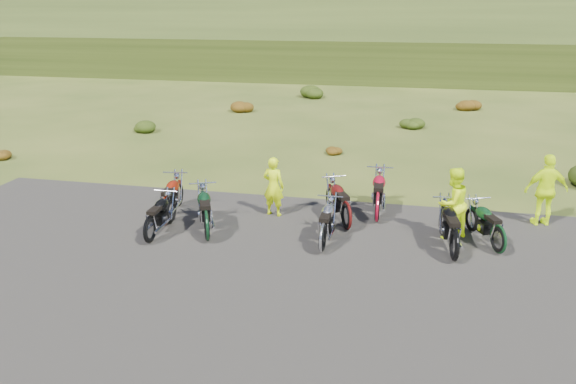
% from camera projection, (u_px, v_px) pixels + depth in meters
% --- Properties ---
extents(ground, '(300.00, 300.00, 0.00)m').
position_uv_depth(ground, '(293.00, 258.00, 12.66)').
color(ground, '#344617').
rests_on(ground, ground).
extents(gravel_pad, '(20.00, 12.00, 0.04)m').
position_uv_depth(gravel_pad, '(272.00, 302.00, 10.81)').
color(gravel_pad, black).
rests_on(gravel_pad, ground).
extents(hill_slope, '(300.00, 45.97, 9.37)m').
position_uv_depth(hill_slope, '(389.00, 57.00, 58.94)').
color(hill_slope, '#2C3B13').
rests_on(hill_slope, ground).
extents(hill_plateau, '(300.00, 90.00, 9.17)m').
position_uv_depth(hill_plateau, '(402.00, 30.00, 114.48)').
color(hill_plateau, '#2C3B13').
rests_on(hill_plateau, ground).
extents(shrub_0, '(0.77, 0.77, 0.45)m').
position_uv_depth(shrub_0, '(5.00, 153.00, 20.52)').
color(shrub_0, '#67320C').
rests_on(shrub_0, ground).
extents(shrub_1, '(1.03, 1.03, 0.61)m').
position_uv_depth(shrub_1, '(143.00, 125.00, 24.83)').
color(shrub_1, black).
rests_on(shrub_1, ground).
extents(shrub_2, '(1.30, 1.30, 0.77)m').
position_uv_depth(shrub_2, '(241.00, 105.00, 29.13)').
color(shrub_2, '#67320C').
rests_on(shrub_2, ground).
extents(shrub_3, '(1.56, 1.56, 0.92)m').
position_uv_depth(shrub_3, '(313.00, 90.00, 33.44)').
color(shrub_3, black).
rests_on(shrub_3, ground).
extents(shrub_4, '(0.77, 0.77, 0.45)m').
position_uv_depth(shrub_4, '(332.00, 148.00, 21.18)').
color(shrub_4, '#67320C').
rests_on(shrub_4, ground).
extents(shrub_5, '(1.03, 1.03, 0.61)m').
position_uv_depth(shrub_5, '(411.00, 122.00, 25.49)').
color(shrub_5, black).
rests_on(shrub_5, ground).
extents(shrub_6, '(1.30, 1.30, 0.77)m').
position_uv_depth(shrub_6, '(468.00, 103.00, 29.79)').
color(shrub_6, '#67320C').
rests_on(shrub_6, ground).
extents(motorcycle_0, '(0.65, 1.90, 0.99)m').
position_uv_depth(motorcycle_0, '(151.00, 243.00, 13.42)').
color(motorcycle_0, black).
rests_on(motorcycle_0, ground).
extents(motorcycle_1, '(0.99, 2.16, 1.09)m').
position_uv_depth(motorcycle_1, '(166.00, 225.00, 14.50)').
color(motorcycle_1, maroon).
rests_on(motorcycle_1, ground).
extents(motorcycle_2, '(1.50, 2.24, 1.12)m').
position_uv_depth(motorcycle_2, '(208.00, 241.00, 13.53)').
color(motorcycle_2, black).
rests_on(motorcycle_2, ground).
extents(motorcycle_3, '(0.67, 1.96, 1.02)m').
position_uv_depth(motorcycle_3, '(322.00, 253.00, 12.92)').
color(motorcycle_3, '#A2A1A6').
rests_on(motorcycle_3, ground).
extents(motorcycle_4, '(1.49, 2.17, 1.08)m').
position_uv_depth(motorcycle_4, '(346.00, 230.00, 14.20)').
color(motorcycle_4, '#4D0E0C').
rests_on(motorcycle_4, ground).
extents(motorcycle_5, '(0.97, 2.19, 1.11)m').
position_uv_depth(motorcycle_5, '(453.00, 261.00, 12.49)').
color(motorcycle_5, black).
rests_on(motorcycle_5, ground).
extents(motorcycle_6, '(0.81, 2.24, 1.16)m').
position_uv_depth(motorcycle_6, '(377.00, 222.00, 14.70)').
color(motorcycle_6, '#A00B22').
rests_on(motorcycle_6, ground).
extents(motorcycle_7, '(1.30, 1.99, 0.99)m').
position_uv_depth(motorcycle_7, '(496.00, 254.00, 12.87)').
color(motorcycle_7, '#0E3417').
rests_on(motorcycle_7, ground).
extents(person_middle, '(0.65, 0.49, 1.61)m').
position_uv_depth(person_middle, '(274.00, 187.00, 14.89)').
color(person_middle, '#D6F50C').
rests_on(person_middle, ground).
extents(person_right_a, '(1.08, 1.07, 1.76)m').
position_uv_depth(person_right_a, '(452.00, 204.00, 13.44)').
color(person_right_a, '#D6F50C').
rests_on(person_right_a, ground).
extents(person_right_b, '(1.16, 0.67, 1.86)m').
position_uv_depth(person_right_b, '(546.00, 191.00, 14.21)').
color(person_right_b, '#D6F50C').
rests_on(person_right_b, ground).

